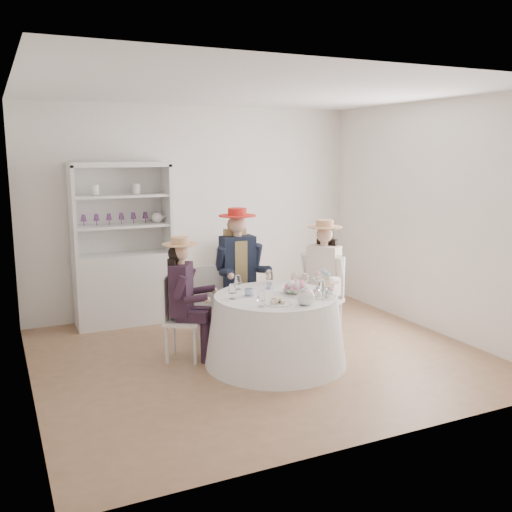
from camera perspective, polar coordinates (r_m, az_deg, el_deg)
name	(u,v)px	position (r m, az deg, el deg)	size (l,w,h in m)	color
ground	(260,355)	(6.11, 0.40, -9.89)	(4.50, 4.50, 0.00)	#8C6546
ceiling	(260,91)	(5.76, 0.44, 16.20)	(4.50, 4.50, 0.00)	white
wall_back	(196,210)	(7.62, -6.06, 4.57)	(4.50, 4.50, 0.00)	white
wall_front	(382,263)	(4.09, 12.53, -0.71)	(4.50, 4.50, 0.00)	white
wall_left	(21,244)	(5.24, -22.43, 1.16)	(4.50, 4.50, 0.00)	white
wall_right	(433,218)	(7.04, 17.24, 3.67)	(4.50, 4.50, 0.00)	white
tea_table	(276,329)	(5.80, 1.97, -7.35)	(1.43, 1.43, 0.71)	white
hutch	(123,267)	(7.22, -13.13, -1.10)	(1.20, 0.49, 2.00)	silver
side_table	(238,286)	(7.70, -1.81, -3.02)	(0.42, 0.42, 0.66)	silver
hatbox	(238,251)	(7.61, -1.83, 0.49)	(0.30, 0.30, 0.30)	black
guest_left	(183,291)	(5.84, -7.27, -3.52)	(0.55, 0.51, 1.28)	silver
guest_mid	(238,265)	(6.50, -1.78, -0.90)	(0.54, 0.56, 1.49)	silver
guest_right	(323,273)	(6.46, 6.70, -1.68)	(0.59, 0.55, 1.37)	silver
spare_chair	(207,298)	(6.59, -4.89, -4.21)	(0.41, 0.41, 0.86)	silver
teacup_a	(249,293)	(5.64, -0.72, -3.70)	(0.09, 0.09, 0.07)	white
teacup_b	(269,286)	(5.94, 1.33, -3.04)	(0.06, 0.06, 0.06)	white
teacup_c	(299,287)	(5.89, 4.31, -3.12)	(0.09, 0.09, 0.07)	white
flower_bowl	(293,290)	(5.78, 3.76, -3.44)	(0.23, 0.23, 0.06)	white
flower_arrangement	(297,287)	(5.69, 4.09, -3.07)	(0.18, 0.18, 0.07)	pink
table_teapot	(306,297)	(5.35, 5.02, -4.09)	(0.24, 0.17, 0.18)	white
sandwich_plate	(278,302)	(5.38, 2.22, -4.66)	(0.26, 0.26, 0.06)	white
cupcake_stand	(323,288)	(5.65, 6.69, -3.17)	(0.27, 0.27, 0.25)	white
stemware_set	(276,288)	(5.68, 2.00, -3.21)	(0.96, 0.96, 0.15)	white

